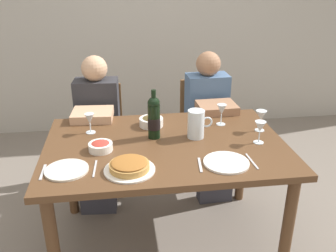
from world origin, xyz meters
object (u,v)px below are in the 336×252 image
object	(u,v)px
wine_glass_left_diner	(261,116)
dinner_plate_left_setting	(226,162)
baked_tart	(129,166)
diner_left	(97,128)
olive_bowl	(151,121)
wine_glass_centre	(90,119)
chair_right	(202,123)
dining_table	(166,156)
wine_bottle	(154,118)
chair_left	(101,129)
wine_glass_spare	(222,110)
dinner_plate_right_setting	(67,170)
wine_glass_right_diner	(260,128)
diner_right	(210,120)
salad_bowl	(101,146)
water_pitcher	(196,126)

from	to	relation	value
wine_glass_left_diner	dinner_plate_left_setting	distance (m)	0.55
baked_tart	diner_left	size ratio (longest dim) A/B	0.24
wine_glass_left_diner	olive_bowl	bearing A→B (deg)	165.93
wine_glass_centre	chair_right	xyz separation A→B (m)	(0.92, 0.67, -0.36)
dining_table	wine_bottle	xyz separation A→B (m)	(-0.06, 0.09, 0.23)
olive_bowl	chair_left	xyz separation A→B (m)	(-0.38, 0.59, -0.30)
baked_tart	wine_glass_spare	bearing A→B (deg)	39.80
wine_bottle	diner_left	bearing A→B (deg)	126.21
olive_bowl	chair_left	world-z (taller)	chair_left
dinner_plate_right_setting	chair_left	distance (m)	1.18
wine_glass_right_diner	diner_right	distance (m)	0.78
diner_left	dinner_plate_right_setting	bearing A→B (deg)	86.93
dinner_plate_left_setting	dinner_plate_right_setting	bearing A→B (deg)	177.49
wine_glass_centre	diner_right	distance (m)	1.05
dinner_plate_left_setting	diner_right	bearing A→B (deg)	81.17
chair_left	diner_right	xyz separation A→B (m)	(0.90, -0.21, 0.12)
wine_glass_centre	diner_right	size ratio (longest dim) A/B	0.12
diner_right	diner_left	bearing A→B (deg)	-0.53
salad_bowl	wine_bottle	bearing A→B (deg)	22.37
olive_bowl	wine_glass_centre	distance (m)	0.42
baked_tart	wine_glass_centre	bearing A→B (deg)	113.80
dining_table	baked_tart	xyz separation A→B (m)	(-0.24, -0.31, 0.12)
chair_left	baked_tart	bearing A→B (deg)	104.19
wine_bottle	dinner_plate_right_setting	xyz separation A→B (m)	(-0.51, -0.36, -0.13)
wine_glass_right_diner	dining_table	bearing A→B (deg)	172.78
baked_tart	wine_glass_spare	xyz separation A→B (m)	(0.66, 0.55, 0.08)
baked_tart	chair_right	world-z (taller)	chair_right
wine_bottle	salad_bowl	bearing A→B (deg)	-157.63
wine_bottle	wine_glass_right_diner	xyz separation A→B (m)	(0.64, -0.17, -0.04)
salad_bowl	diner_right	size ratio (longest dim) A/B	0.12
water_pitcher	chair_right	world-z (taller)	water_pitcher
olive_bowl	wine_glass_spare	size ratio (longest dim) A/B	1.11
diner_right	water_pitcher	bearing A→B (deg)	65.51
dining_table	diner_right	world-z (taller)	diner_right
wine_glass_spare	diner_right	world-z (taller)	diner_right
dining_table	salad_bowl	size ratio (longest dim) A/B	10.36
olive_bowl	chair_left	size ratio (longest dim) A/B	0.19
salad_bowl	wine_glass_right_diner	xyz separation A→B (m)	(0.98, -0.03, 0.07)
chair_right	chair_left	bearing A→B (deg)	-0.47
wine_glass_left_diner	diner_right	world-z (taller)	diner_right
chair_left	wine_glass_spare	bearing A→B (deg)	148.23
baked_tart	diner_left	world-z (taller)	diner_left
wine_glass_left_diner	wine_glass_right_diner	bearing A→B (deg)	-112.66
dining_table	chair_right	bearing A→B (deg)	63.48
wine_glass_spare	baked_tart	bearing A→B (deg)	-140.20
water_pitcher	diner_right	distance (m)	0.69
water_pitcher	chair_right	distance (m)	0.93
chair_right	wine_glass_spare	bearing A→B (deg)	85.92
wine_glass_right_diner	chair_left	distance (m)	1.44
wine_bottle	salad_bowl	world-z (taller)	wine_bottle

